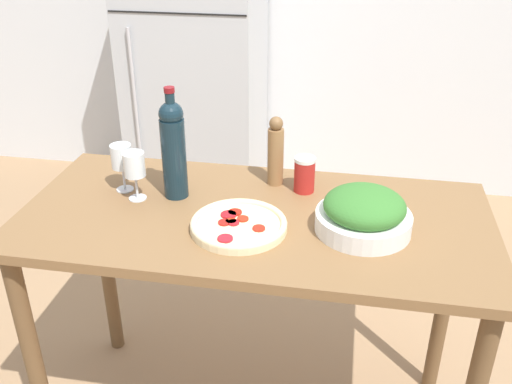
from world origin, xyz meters
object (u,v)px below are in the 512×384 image
(pepper_mill, at_px, (276,152))
(salt_canister, at_px, (304,174))
(homemade_pizza, at_px, (239,225))
(wine_glass_far, at_px, (122,159))
(wine_bottle, at_px, (173,147))
(salad_bowl, at_px, (364,213))
(refrigerator, at_px, (196,68))
(wine_glass_near, at_px, (134,167))

(pepper_mill, distance_m, salt_canister, 0.12)
(homemade_pizza, bearing_deg, wine_glass_far, 157.16)
(wine_bottle, bearing_deg, salad_bowl, -10.77)
(wine_bottle, height_order, wine_glass_far, wine_bottle)
(wine_glass_far, bearing_deg, salt_canister, 9.59)
(salad_bowl, relative_size, homemade_pizza, 0.98)
(wine_bottle, bearing_deg, homemade_pizza, -35.31)
(wine_bottle, xyz_separation_m, pepper_mill, (0.30, 0.14, -0.05))
(refrigerator, distance_m, salad_bowl, 2.02)
(refrigerator, distance_m, wine_bottle, 1.70)
(pepper_mill, relative_size, salt_canister, 1.99)
(wine_glass_near, relative_size, pepper_mill, 0.67)
(salt_canister, bearing_deg, refrigerator, 117.55)
(wine_glass_far, height_order, homemade_pizza, wine_glass_far)
(salad_bowl, bearing_deg, salt_canister, 131.58)
(salad_bowl, bearing_deg, wine_glass_far, 171.22)
(refrigerator, height_order, salad_bowl, refrigerator)
(salad_bowl, distance_m, salt_canister, 0.29)
(wine_glass_far, relative_size, homemade_pizza, 0.57)
(salad_bowl, xyz_separation_m, salt_canister, (-0.19, 0.22, 0.00))
(wine_bottle, bearing_deg, pepper_mill, 25.40)
(wine_glass_far, height_order, pepper_mill, pepper_mill)
(salad_bowl, relative_size, salt_canister, 2.32)
(pepper_mill, bearing_deg, homemade_pizza, -100.90)
(wine_glass_far, bearing_deg, wine_bottle, -2.04)
(homemade_pizza, relative_size, salt_canister, 2.37)
(wine_bottle, relative_size, pepper_mill, 1.52)
(wine_glass_near, xyz_separation_m, salt_canister, (0.52, 0.15, -0.05))
(wine_glass_far, distance_m, salad_bowl, 0.79)
(homemade_pizza, bearing_deg, salt_canister, 59.58)
(wine_glass_near, xyz_separation_m, pepper_mill, (0.42, 0.19, 0.00))
(salt_canister, bearing_deg, homemade_pizza, -120.42)
(wine_glass_near, bearing_deg, homemade_pizza, -19.41)
(wine_glass_far, height_order, salad_bowl, wine_glass_far)
(salt_canister, bearing_deg, pepper_mill, 159.26)
(pepper_mill, bearing_deg, wine_bottle, -154.60)
(salad_bowl, bearing_deg, pepper_mill, 138.98)
(refrigerator, bearing_deg, wine_glass_far, -82.53)
(wine_bottle, relative_size, salt_canister, 3.03)
(wine_glass_far, xyz_separation_m, salad_bowl, (0.78, -0.12, -0.06))
(wine_bottle, relative_size, homemade_pizza, 1.28)
(refrigerator, distance_m, wine_glass_far, 1.65)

